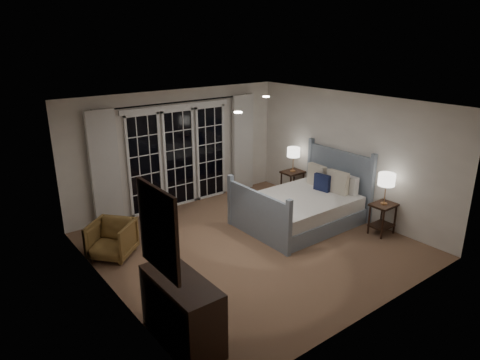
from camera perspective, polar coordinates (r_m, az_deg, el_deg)
floor at (r=7.70m, az=1.54°, el=-8.68°), size 5.00×5.00×0.00m
ceiling at (r=6.91m, az=1.72°, el=10.05°), size 5.00×5.00×0.00m
wall_left at (r=6.05m, az=-17.15°, el=-4.45°), size 0.02×5.00×2.50m
wall_right at (r=8.93m, az=14.19°, el=3.29°), size 0.02×5.00×2.50m
wall_back at (r=9.20m, az=-8.27°, el=4.12°), size 5.00×0.02×2.50m
wall_front at (r=5.63m, az=17.97°, el=-6.28°), size 5.00×0.02×2.50m
french_doors at (r=9.21m, az=-8.10°, el=3.10°), size 2.50×0.04×2.20m
curtain_rod at (r=8.91m, az=-8.25°, el=10.22°), size 3.50×0.03×0.03m
curtain_left at (r=8.47m, az=-17.57°, el=1.43°), size 0.55×0.10×2.25m
curtain_right at (r=10.01m, az=0.35°, el=4.92°), size 0.55×0.10×2.25m
downlight_a at (r=7.88m, az=3.51°, el=11.03°), size 0.12×0.12×0.01m
downlight_b at (r=6.23m, az=-0.26°, el=9.01°), size 0.12×0.12×0.01m
bed at (r=8.53m, az=8.33°, el=-3.57°), size 2.26×1.62×1.32m
nightstand_left at (r=8.39m, az=18.48°, el=-4.35°), size 0.46×0.37×0.60m
nightstand_right at (r=9.81m, az=6.99°, el=-0.03°), size 0.48×0.38×0.62m
lamp_left at (r=8.16m, az=18.96°, el=0.02°), size 0.30×0.30×0.59m
lamp_right at (r=9.62m, az=7.15°, el=3.66°), size 0.29×0.29×0.55m
armchair at (r=7.52m, az=-16.73°, el=-7.58°), size 0.95×0.95×0.62m
dresser at (r=5.39m, az=-7.75°, el=-16.84°), size 0.51×1.20×0.85m
mirror at (r=4.73m, az=-10.83°, el=-6.58°), size 0.05×0.85×1.00m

